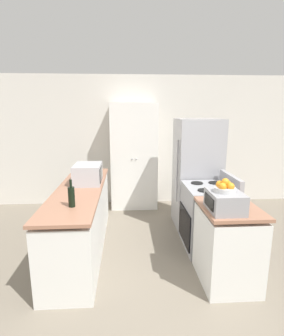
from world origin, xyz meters
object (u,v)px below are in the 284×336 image
Objects in this scene: refrigerator at (197,174)px; microwave at (88,174)px; pantry_cabinet at (134,157)px; fruit_bowl at (225,187)px; wine_bottle at (71,196)px; stove at (208,217)px; toaster_oven at (225,201)px.

refrigerator is 1.76m from microwave.
fruit_bowl is (0.83, -2.60, 0.12)m from pantry_cabinet.
refrigerator is at bearing 39.03° from wine_bottle.
wine_bottle is at bearing 171.68° from fruit_bowl.
stove is at bearing -91.74° from refrigerator.
fruit_bowl reaches higher than stove.
refrigerator is at bearing -43.65° from pantry_cabinet.
wine_bottle reaches higher than microwave.
pantry_cabinet reaches higher than refrigerator.
wine_bottle is 1.60m from fruit_bowl.
microwave is 0.96m from wine_bottle.
stove is 1.04m from toaster_oven.
fruit_bowl is at bearing -95.74° from refrigerator.
wine_bottle is 0.75× the size of toaster_oven.
toaster_oven is (1.55, -1.18, -0.03)m from microwave.
microwave is (-1.67, 0.30, 0.57)m from stove.
microwave is at bearing 169.80° from stove.
pantry_cabinet is 5.14× the size of toaster_oven.
fruit_bowl is (1.53, -1.19, 0.12)m from microwave.
microwave is 1.27× the size of toaster_oven.
pantry_cabinet is 1.58m from microwave.
fruit_bowl reaches higher than microwave.
pantry_cabinet reaches higher than toaster_oven.
microwave is at bearing 142.72° from toaster_oven.
stove is at bearing 20.79° from wine_bottle.
wine_bottle reaches higher than toaster_oven.
refrigerator reaches higher than stove.
toaster_oven is at bearing -71.89° from pantry_cabinet.
refrigerator reaches higher than wine_bottle.
pantry_cabinet is 1.95× the size of stove.
stove is 1.13m from fruit_bowl.
toaster_oven is (0.85, -2.59, -0.03)m from pantry_cabinet.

